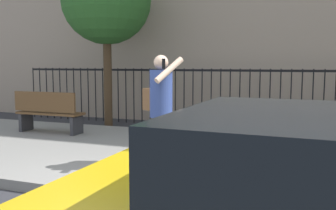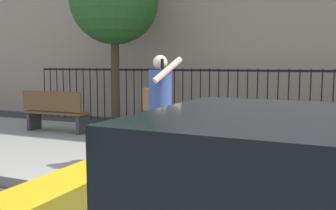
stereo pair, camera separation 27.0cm
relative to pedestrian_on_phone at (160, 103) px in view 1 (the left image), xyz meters
name	(u,v)px [view 1 (the left image)]	position (x,y,z in m)	size (l,w,h in m)	color
ground_plane	(107,205)	(-0.19, -1.30, -1.14)	(60.00, 60.00, 0.00)	#333338
sidewalk	(169,157)	(-0.19, 0.90, -1.07)	(28.00, 4.40, 0.15)	gray
iron_fence	(216,90)	(-0.19, 4.60, -0.12)	(12.03, 0.04, 1.60)	black
pedestrian_on_phone	(160,103)	(0.00, 0.00, 0.00)	(0.72, 0.63, 1.70)	beige
street_bench	(48,111)	(-3.42, 1.75, -0.49)	(1.60, 0.45, 0.95)	brown
street_tree_mid	(106,0)	(-2.94, 3.66, 2.26)	(2.37, 2.37, 4.61)	#4C3823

